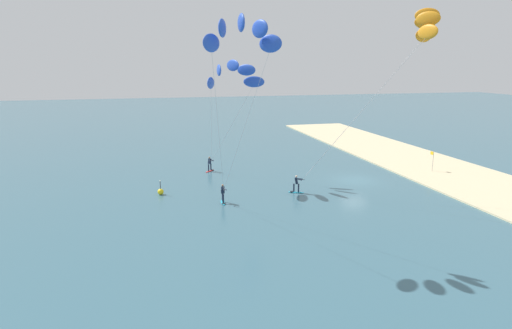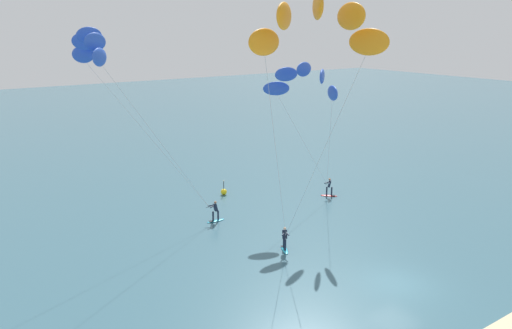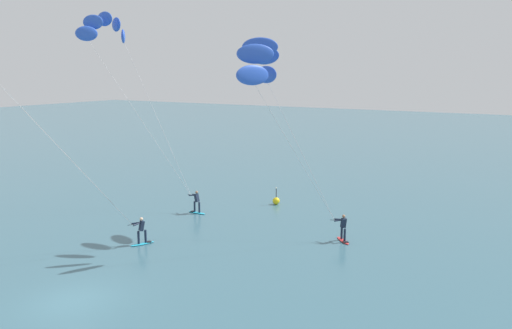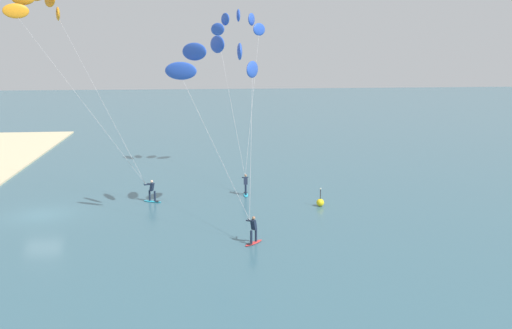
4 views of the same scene
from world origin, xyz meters
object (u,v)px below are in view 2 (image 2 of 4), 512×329
at_px(kitesurfer_nearshore, 315,38).
at_px(kitesurfer_mid_water, 97,56).
at_px(marker_buoy, 224,192).
at_px(kitesurfer_far_out, 305,85).

xyz_separation_m(kitesurfer_nearshore, kitesurfer_mid_water, (-4.39, 15.68, -1.25)).
xyz_separation_m(kitesurfer_mid_water, marker_buoy, (11.98, 5.01, -12.69)).
bearing_deg(kitesurfer_mid_water, kitesurfer_nearshore, -74.35).
relative_size(kitesurfer_nearshore, marker_buoy, 11.63).
distance_m(kitesurfer_nearshore, marker_buoy, 26.07).
bearing_deg(kitesurfer_mid_water, marker_buoy, 22.72).
distance_m(kitesurfer_nearshore, kitesurfer_far_out, 17.37).
height_order(kitesurfer_mid_water, marker_buoy, kitesurfer_mid_water).
xyz_separation_m(kitesurfer_nearshore, kitesurfer_far_out, (10.59, 13.25, -3.76)).
bearing_deg(kitesurfer_nearshore, kitesurfer_mid_water, 105.65).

